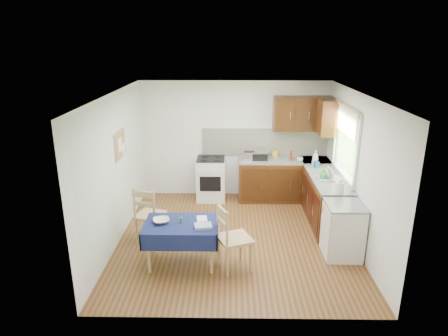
{
  "coord_description": "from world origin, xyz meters",
  "views": [
    {
      "loc": [
        -0.09,
        -6.25,
        3.34
      ],
      "look_at": [
        -0.19,
        0.12,
        1.25
      ],
      "focal_mm": 32.0,
      "sensor_mm": 36.0,
      "label": 1
    }
  ],
  "objects_px": {
    "chair_far": "(149,213)",
    "kettle": "(340,187)",
    "dish_rack": "(330,178)",
    "toaster": "(249,156)",
    "chair_near": "(231,236)",
    "sandwich_press": "(260,155)",
    "dining_table": "(181,230)"
  },
  "relations": [
    {
      "from": "dining_table",
      "to": "dish_rack",
      "type": "height_order",
      "value": "dish_rack"
    },
    {
      "from": "chair_far",
      "to": "kettle",
      "type": "height_order",
      "value": "kettle"
    },
    {
      "from": "sandwich_press",
      "to": "toaster",
      "type": "bearing_deg",
      "value": -159.43
    },
    {
      "from": "toaster",
      "to": "kettle",
      "type": "relative_size",
      "value": 1.02
    },
    {
      "from": "dining_table",
      "to": "sandwich_press",
      "type": "bearing_deg",
      "value": 71.66
    },
    {
      "from": "chair_near",
      "to": "kettle",
      "type": "xyz_separation_m",
      "value": [
        1.78,
        0.87,
        0.46
      ]
    },
    {
      "from": "dish_rack",
      "to": "chair_near",
      "type": "bearing_deg",
      "value": -160.69
    },
    {
      "from": "dining_table",
      "to": "kettle",
      "type": "relative_size",
      "value": 4.48
    },
    {
      "from": "toaster",
      "to": "sandwich_press",
      "type": "bearing_deg",
      "value": 7.07
    },
    {
      "from": "dining_table",
      "to": "chair_near",
      "type": "distance_m",
      "value": 0.77
    },
    {
      "from": "toaster",
      "to": "sandwich_press",
      "type": "xyz_separation_m",
      "value": [
        0.22,
        0.05,
        0.0
      ]
    },
    {
      "from": "kettle",
      "to": "dish_rack",
      "type": "bearing_deg",
      "value": 89.06
    },
    {
      "from": "chair_far",
      "to": "chair_near",
      "type": "xyz_separation_m",
      "value": [
        1.39,
        -0.83,
        0.02
      ]
    },
    {
      "from": "kettle",
      "to": "chair_near",
      "type": "bearing_deg",
      "value": -154.07
    },
    {
      "from": "dining_table",
      "to": "dish_rack",
      "type": "relative_size",
      "value": 2.58
    },
    {
      "from": "chair_near",
      "to": "sandwich_press",
      "type": "height_order",
      "value": "sandwich_press"
    },
    {
      "from": "sandwich_press",
      "to": "dish_rack",
      "type": "height_order",
      "value": "dish_rack"
    },
    {
      "from": "dish_rack",
      "to": "chair_far",
      "type": "bearing_deg",
      "value": 171.23
    },
    {
      "from": "dish_rack",
      "to": "kettle",
      "type": "bearing_deg",
      "value": -112.53
    },
    {
      "from": "chair_near",
      "to": "kettle",
      "type": "bearing_deg",
      "value": -86.17
    },
    {
      "from": "kettle",
      "to": "dining_table",
      "type": "bearing_deg",
      "value": -164.3
    },
    {
      "from": "toaster",
      "to": "dish_rack",
      "type": "xyz_separation_m",
      "value": [
        1.41,
        -1.15,
        -0.07
      ]
    },
    {
      "from": "chair_near",
      "to": "dish_rack",
      "type": "bearing_deg",
      "value": -71.19
    },
    {
      "from": "dish_rack",
      "to": "toaster",
      "type": "bearing_deg",
      "value": 119.24
    },
    {
      "from": "chair_far",
      "to": "chair_near",
      "type": "distance_m",
      "value": 1.62
    },
    {
      "from": "dish_rack",
      "to": "kettle",
      "type": "xyz_separation_m",
      "value": [
        -0.01,
        -0.69,
        0.09
      ]
    },
    {
      "from": "dining_table",
      "to": "chair_far",
      "type": "height_order",
      "value": "chair_far"
    },
    {
      "from": "chair_near",
      "to": "sandwich_press",
      "type": "distance_m",
      "value": 2.86
    },
    {
      "from": "chair_near",
      "to": "dish_rack",
      "type": "height_order",
      "value": "dish_rack"
    },
    {
      "from": "chair_near",
      "to": "sandwich_press",
      "type": "bearing_deg",
      "value": -34.29
    },
    {
      "from": "sandwich_press",
      "to": "kettle",
      "type": "distance_m",
      "value": 2.23
    },
    {
      "from": "sandwich_press",
      "to": "dining_table",
      "type": "bearing_deg",
      "value": -110.72
    }
  ]
}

